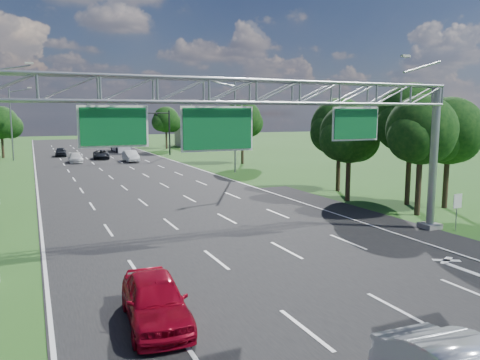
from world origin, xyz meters
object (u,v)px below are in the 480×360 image
sign_gantry (255,105)px  red_coupe (155,300)px  box_truck (120,144)px  regulatory_sign (457,204)px  traffic_signal (147,122)px

sign_gantry → red_coupe: bearing=-137.3°
red_coupe → box_truck: 69.76m
sign_gantry → regulatory_sign: (12.07, -1.02, -5.38)m
sign_gantry → regulatory_sign: size_ratio=11.19×
regulatory_sign → red_coupe: bearing=-165.6°
traffic_signal → red_coupe: traffic_signal is taller
box_truck → red_coupe: bearing=-100.0°
sign_gantry → red_coupe: size_ratio=5.17×
sign_gantry → box_truck: sign_gantry is taller
box_truck → traffic_signal: bearing=-77.5°
regulatory_sign → box_truck: size_ratio=0.28×
regulatory_sign → traffic_signal: traffic_signal is taller
sign_gantry → red_coupe: sign_gantry is taller
sign_gantry → box_truck: bearing=85.8°
sign_gantry → regulatory_sign: bearing=-4.8°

